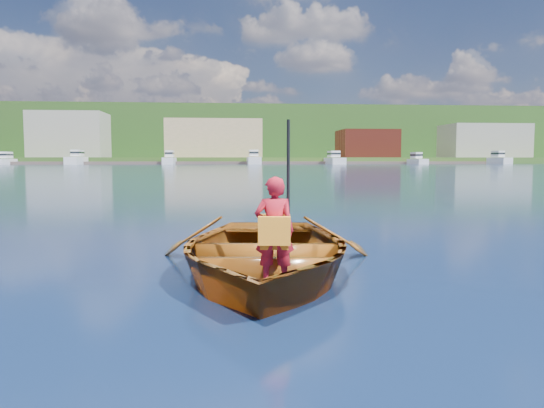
{
  "coord_description": "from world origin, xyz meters",
  "views": [
    {
      "loc": [
        -1.38,
        -7.03,
        1.45
      ],
      "look_at": [
        -0.81,
        -0.52,
        0.9
      ],
      "focal_mm": 35.0,
      "sensor_mm": 36.0,
      "label": 1
    }
  ],
  "objects_px": {
    "rowboat": "(263,251)",
    "child_paddler": "(275,231)",
    "marina_yachts": "(250,159)",
    "dock": "(254,163)"
  },
  "relations": [
    {
      "from": "rowboat",
      "to": "child_paddler",
      "type": "distance_m",
      "value": 0.99
    },
    {
      "from": "rowboat",
      "to": "child_paddler",
      "type": "xyz_separation_m",
      "value": [
        0.06,
        -0.91,
        0.38
      ]
    },
    {
      "from": "rowboat",
      "to": "child_paddler",
      "type": "height_order",
      "value": "child_paddler"
    },
    {
      "from": "dock",
      "to": "marina_yachts",
      "type": "distance_m",
      "value": 5.0
    },
    {
      "from": "rowboat",
      "to": "marina_yachts",
      "type": "bearing_deg",
      "value": 87.44
    },
    {
      "from": "child_paddler",
      "to": "dock",
      "type": "bearing_deg",
      "value": 87.02
    },
    {
      "from": "rowboat",
      "to": "dock",
      "type": "relative_size",
      "value": 0.03
    },
    {
      "from": "rowboat",
      "to": "child_paddler",
      "type": "relative_size",
      "value": 2.63
    },
    {
      "from": "child_paddler",
      "to": "marina_yachts",
      "type": "xyz_separation_m",
      "value": [
        6.37,
        144.74,
        0.72
      ]
    },
    {
      "from": "marina_yachts",
      "to": "dock",
      "type": "bearing_deg",
      "value": 73.44
    }
  ]
}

